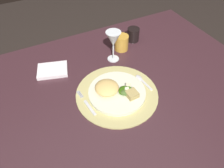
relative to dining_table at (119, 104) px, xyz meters
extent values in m
plane|color=black|center=(0.00, 0.00, -0.62)|extent=(6.00, 6.00, 0.00)
cube|color=#3B2127|center=(0.00, 0.00, 0.12)|extent=(1.40, 1.02, 0.02)
cylinder|color=#3B1C24|center=(-0.63, 0.44, -0.26)|extent=(0.07, 0.07, 0.74)
cylinder|color=#3B1E29|center=(0.63, 0.44, -0.26)|extent=(0.07, 0.07, 0.74)
cylinder|color=tan|center=(-0.03, -0.04, 0.14)|extent=(0.38, 0.38, 0.01)
cylinder|color=silver|center=(-0.03, -0.04, 0.15)|extent=(0.26, 0.26, 0.01)
ellipsoid|color=#E7BE6B|center=(-0.07, -0.01, 0.17)|extent=(0.15, 0.15, 0.04)
ellipsoid|color=#3B7617|center=(0.01, -0.05, 0.16)|extent=(0.05, 0.04, 0.02)
ellipsoid|color=#446229|center=(-0.01, -0.07, 0.17)|extent=(0.06, 0.05, 0.02)
ellipsoid|color=#325F0F|center=(-0.01, -0.05, 0.16)|extent=(0.07, 0.07, 0.02)
ellipsoid|color=#306421|center=(0.00, -0.06, 0.16)|extent=(0.04, 0.04, 0.02)
cube|color=beige|center=(0.00, -0.07, 0.18)|extent=(0.03, 0.03, 0.01)
cube|color=beige|center=(0.02, -0.05, 0.18)|extent=(0.03, 0.03, 0.00)
cube|color=tan|center=(0.01, -0.09, 0.17)|extent=(0.05, 0.05, 0.02)
cube|color=silver|center=(-0.18, -0.06, 0.14)|extent=(0.02, 0.09, 0.00)
cube|color=silver|center=(-0.19, 0.03, 0.14)|extent=(0.01, 0.04, 0.00)
cube|color=silver|center=(-0.19, 0.03, 0.14)|extent=(0.01, 0.04, 0.00)
cube|color=silver|center=(-0.19, 0.03, 0.14)|extent=(0.01, 0.04, 0.00)
cube|color=silver|center=(-0.18, 0.03, 0.14)|extent=(0.01, 0.04, 0.00)
cube|color=silver|center=(0.11, -0.05, 0.14)|extent=(0.02, 0.09, 0.00)
ellipsoid|color=silver|center=(0.11, 0.00, 0.14)|extent=(0.03, 0.04, 0.01)
cube|color=white|center=(-0.25, 0.25, 0.14)|extent=(0.17, 0.15, 0.02)
cylinder|color=silver|center=(0.07, 0.19, 0.14)|extent=(0.06, 0.06, 0.00)
cylinder|color=silver|center=(0.07, 0.19, 0.18)|extent=(0.01, 0.01, 0.08)
cone|color=silver|center=(0.07, 0.19, 0.26)|extent=(0.08, 0.08, 0.08)
cylinder|color=gold|center=(0.15, 0.25, 0.18)|extent=(0.08, 0.08, 0.09)
cylinder|color=black|center=(0.25, 0.30, 0.17)|extent=(0.07, 0.07, 0.08)
camera|label=1|loc=(-0.34, -0.58, 0.85)|focal=33.29mm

